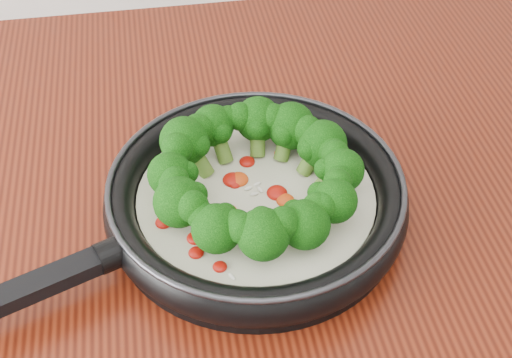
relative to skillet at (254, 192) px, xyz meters
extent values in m
cylinder|color=black|center=(0.00, 0.00, -0.03)|extent=(0.36, 0.36, 0.01)
torus|color=black|center=(0.00, 0.00, -0.01)|extent=(0.37, 0.37, 0.03)
torus|color=#2D2D33|center=(0.00, 0.00, 0.01)|extent=(0.36, 0.36, 0.01)
cube|color=black|center=(-0.20, -0.08, 0.00)|extent=(0.16, 0.08, 0.01)
cylinder|color=black|center=(-0.13, -0.05, 0.00)|extent=(0.04, 0.04, 0.03)
cylinder|color=beige|center=(0.00, 0.00, -0.01)|extent=(0.29, 0.29, 0.02)
ellipsoid|color=#B01008|center=(0.00, 0.05, 0.00)|extent=(0.02, 0.02, 0.01)
ellipsoid|color=#B01008|center=(-0.04, -0.08, 0.00)|extent=(0.02, 0.02, 0.01)
ellipsoid|color=#DA3F0D|center=(0.00, -0.04, 0.00)|extent=(0.02, 0.02, 0.01)
ellipsoid|color=#B01008|center=(-0.02, 0.02, 0.00)|extent=(0.03, 0.03, 0.01)
ellipsoid|color=#B01008|center=(0.07, -0.04, 0.00)|extent=(0.02, 0.02, 0.01)
ellipsoid|color=#DA3F0D|center=(-0.03, -0.02, 0.00)|extent=(0.02, 0.02, 0.01)
ellipsoid|color=#B01008|center=(0.02, -0.06, 0.00)|extent=(0.02, 0.02, 0.01)
ellipsoid|color=#B01008|center=(0.09, 0.02, 0.00)|extent=(0.02, 0.02, 0.01)
ellipsoid|color=#DA3F0D|center=(0.04, 0.05, 0.00)|extent=(0.02, 0.02, 0.01)
ellipsoid|color=#B01008|center=(-0.06, -0.05, 0.00)|extent=(0.02, 0.02, 0.01)
ellipsoid|color=#B01008|center=(-0.02, 0.02, 0.00)|extent=(0.02, 0.02, 0.01)
ellipsoid|color=#DA3F0D|center=(0.03, -0.01, 0.00)|extent=(0.02, 0.02, 0.01)
ellipsoid|color=#B01008|center=(-0.06, -0.06, 0.00)|extent=(0.02, 0.02, 0.01)
ellipsoid|color=#B01008|center=(-0.09, -0.02, 0.00)|extent=(0.02, 0.02, 0.01)
ellipsoid|color=#DA3F0D|center=(-0.01, 0.02, 0.00)|extent=(0.03, 0.03, 0.01)
ellipsoid|color=#B01008|center=(0.05, 0.09, 0.00)|extent=(0.02, 0.02, 0.01)
ellipsoid|color=#B01008|center=(0.02, 0.00, 0.00)|extent=(0.02, 0.02, 0.01)
ellipsoid|color=#DA3F0D|center=(0.03, -0.04, 0.00)|extent=(0.02, 0.02, 0.01)
ellipsoid|color=#B01008|center=(0.07, 0.06, 0.00)|extent=(0.03, 0.03, 0.01)
ellipsoid|color=#B01008|center=(-0.07, 0.00, 0.00)|extent=(0.02, 0.02, 0.01)
ellipsoid|color=white|center=(0.00, 0.01, 0.00)|extent=(0.01, 0.01, 0.00)
ellipsoid|color=white|center=(0.01, 0.01, 0.00)|extent=(0.01, 0.01, 0.00)
ellipsoid|color=white|center=(-0.02, -0.07, 0.00)|extent=(0.01, 0.00, 0.00)
ellipsoid|color=white|center=(0.02, -0.01, 0.00)|extent=(0.01, 0.01, 0.00)
ellipsoid|color=white|center=(0.06, -0.01, 0.00)|extent=(0.01, 0.01, 0.00)
ellipsoid|color=white|center=(-0.09, 0.04, 0.00)|extent=(0.01, 0.01, 0.00)
ellipsoid|color=white|center=(-0.07, 0.00, 0.00)|extent=(0.01, 0.01, 0.00)
ellipsoid|color=white|center=(0.01, 0.00, 0.00)|extent=(0.01, 0.01, 0.00)
ellipsoid|color=white|center=(0.04, 0.06, 0.00)|extent=(0.00, 0.01, 0.00)
ellipsoid|color=white|center=(0.02, -0.06, 0.00)|extent=(0.01, 0.01, 0.00)
ellipsoid|color=white|center=(-0.07, -0.03, 0.00)|extent=(0.01, 0.00, 0.00)
ellipsoid|color=white|center=(-0.01, -0.05, 0.00)|extent=(0.01, 0.01, 0.00)
ellipsoid|color=white|center=(-0.09, 0.05, 0.00)|extent=(0.00, 0.01, 0.00)
ellipsoid|color=white|center=(0.00, 0.01, 0.00)|extent=(0.01, 0.01, 0.00)
ellipsoid|color=white|center=(-0.03, -0.09, 0.00)|extent=(0.01, 0.01, 0.00)
ellipsoid|color=white|center=(0.00, 0.00, 0.00)|extent=(0.01, 0.00, 0.00)
ellipsoid|color=white|center=(-0.02, -0.02, 0.00)|extent=(0.01, 0.01, 0.00)
ellipsoid|color=white|center=(0.05, 0.02, 0.00)|extent=(0.01, 0.01, 0.00)
ellipsoid|color=white|center=(-0.01, -0.05, 0.00)|extent=(0.01, 0.01, 0.00)
ellipsoid|color=white|center=(0.06, -0.03, 0.00)|extent=(0.01, 0.00, 0.00)
cylinder|color=#5A7E29|center=(0.06, 0.03, 0.01)|extent=(0.03, 0.02, 0.03)
sphere|color=black|center=(0.07, 0.03, 0.02)|extent=(0.06, 0.06, 0.05)
sphere|color=black|center=(0.06, 0.05, 0.03)|extent=(0.04, 0.04, 0.03)
sphere|color=black|center=(0.08, 0.01, 0.03)|extent=(0.04, 0.04, 0.03)
sphere|color=black|center=(0.06, 0.02, 0.02)|extent=(0.03, 0.03, 0.02)
cylinder|color=#5A7E29|center=(0.04, 0.05, 0.01)|extent=(0.03, 0.03, 0.03)
sphere|color=black|center=(0.05, 0.06, 0.02)|extent=(0.06, 0.06, 0.05)
sphere|color=black|center=(0.03, 0.07, 0.03)|extent=(0.04, 0.04, 0.03)
sphere|color=black|center=(0.06, 0.05, 0.03)|extent=(0.04, 0.04, 0.03)
sphere|color=black|center=(0.04, 0.05, 0.03)|extent=(0.03, 0.03, 0.02)
cylinder|color=#5A7E29|center=(0.01, 0.06, 0.01)|extent=(0.02, 0.03, 0.03)
sphere|color=black|center=(0.02, 0.08, 0.03)|extent=(0.06, 0.06, 0.05)
sphere|color=black|center=(0.00, 0.08, 0.03)|extent=(0.04, 0.04, 0.03)
sphere|color=black|center=(0.03, 0.07, 0.03)|extent=(0.03, 0.03, 0.03)
sphere|color=black|center=(0.01, 0.06, 0.03)|extent=(0.03, 0.03, 0.02)
cylinder|color=#5A7E29|center=(-0.02, 0.06, 0.01)|extent=(0.03, 0.03, 0.03)
sphere|color=black|center=(-0.03, 0.07, 0.03)|extent=(0.05, 0.05, 0.04)
sphere|color=black|center=(-0.04, 0.06, 0.03)|extent=(0.03, 0.03, 0.03)
sphere|color=black|center=(-0.01, 0.08, 0.03)|extent=(0.03, 0.03, 0.02)
sphere|color=black|center=(-0.02, 0.06, 0.03)|extent=(0.03, 0.03, 0.02)
cylinder|color=#5A7E29|center=(-0.05, 0.04, 0.01)|extent=(0.03, 0.03, 0.04)
sphere|color=black|center=(-0.06, 0.05, 0.03)|extent=(0.06, 0.06, 0.05)
sphere|color=black|center=(-0.07, 0.03, 0.04)|extent=(0.04, 0.04, 0.03)
sphere|color=black|center=(-0.04, 0.06, 0.03)|extent=(0.04, 0.04, 0.03)
sphere|color=black|center=(-0.05, 0.04, 0.03)|extent=(0.03, 0.03, 0.02)
cylinder|color=#5A7E29|center=(-0.06, 0.01, 0.01)|extent=(0.03, 0.02, 0.03)
sphere|color=black|center=(-0.08, 0.01, 0.03)|extent=(0.05, 0.05, 0.04)
sphere|color=black|center=(-0.07, -0.01, 0.03)|extent=(0.03, 0.03, 0.03)
sphere|color=black|center=(-0.07, 0.02, 0.03)|extent=(0.03, 0.03, 0.02)
sphere|color=black|center=(-0.06, 0.01, 0.03)|extent=(0.03, 0.03, 0.02)
cylinder|color=#5A7E29|center=(-0.06, -0.02, 0.01)|extent=(0.03, 0.02, 0.03)
sphere|color=black|center=(-0.07, -0.03, 0.03)|extent=(0.06, 0.06, 0.05)
sphere|color=black|center=(-0.06, -0.04, 0.03)|extent=(0.04, 0.04, 0.03)
sphere|color=black|center=(-0.07, -0.01, 0.03)|extent=(0.03, 0.03, 0.03)
sphere|color=black|center=(-0.06, -0.02, 0.03)|extent=(0.03, 0.03, 0.02)
cylinder|color=#5A7E29|center=(-0.03, -0.05, 0.01)|extent=(0.03, 0.03, 0.03)
sphere|color=black|center=(-0.04, -0.06, 0.02)|extent=(0.06, 0.06, 0.04)
sphere|color=black|center=(-0.03, -0.07, 0.03)|extent=(0.04, 0.04, 0.03)
sphere|color=black|center=(-0.05, -0.05, 0.03)|extent=(0.03, 0.03, 0.03)
sphere|color=black|center=(-0.03, -0.05, 0.03)|extent=(0.03, 0.03, 0.02)
cylinder|color=#5A7E29|center=(0.00, -0.06, 0.01)|extent=(0.02, 0.03, 0.04)
sphere|color=black|center=(-0.01, -0.08, 0.03)|extent=(0.06, 0.06, 0.05)
sphere|color=black|center=(0.01, -0.08, 0.03)|extent=(0.04, 0.04, 0.03)
sphere|color=black|center=(-0.02, -0.07, 0.03)|extent=(0.03, 0.03, 0.03)
sphere|color=black|center=(0.00, -0.06, 0.03)|extent=(0.03, 0.03, 0.02)
cylinder|color=#5A7E29|center=(0.03, -0.06, 0.01)|extent=(0.02, 0.03, 0.03)
sphere|color=black|center=(0.03, -0.07, 0.02)|extent=(0.06, 0.06, 0.04)
sphere|color=black|center=(0.05, -0.06, 0.03)|extent=(0.04, 0.04, 0.03)
sphere|color=black|center=(0.02, -0.07, 0.03)|extent=(0.03, 0.03, 0.03)
sphere|color=black|center=(0.03, -0.06, 0.03)|extent=(0.03, 0.03, 0.02)
cylinder|color=#5A7E29|center=(0.05, -0.04, 0.01)|extent=(0.03, 0.03, 0.04)
sphere|color=black|center=(0.06, -0.05, 0.03)|extent=(0.05, 0.05, 0.04)
sphere|color=black|center=(0.07, -0.04, 0.03)|extent=(0.03, 0.03, 0.03)
sphere|color=black|center=(0.05, -0.06, 0.03)|extent=(0.03, 0.03, 0.02)
sphere|color=black|center=(0.05, -0.04, 0.03)|extent=(0.03, 0.03, 0.02)
cylinder|color=#5A7E29|center=(0.06, -0.01, 0.01)|extent=(0.03, 0.02, 0.04)
sphere|color=black|center=(0.08, -0.01, 0.03)|extent=(0.05, 0.05, 0.04)
sphere|color=black|center=(0.08, 0.00, 0.03)|extent=(0.03, 0.03, 0.03)
sphere|color=black|center=(0.07, -0.03, 0.03)|extent=(0.03, 0.03, 0.02)
sphere|color=black|center=(0.06, -0.01, 0.03)|extent=(0.03, 0.03, 0.02)
camera|label=1|loc=(-0.08, -0.47, 0.46)|focal=49.47mm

